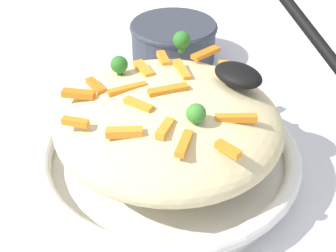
# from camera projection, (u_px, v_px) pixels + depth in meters

# --- Properties ---
(ground_plane) EXTENTS (2.40, 2.40, 0.00)m
(ground_plane) POSITION_uv_depth(u_px,v_px,m) (168.00, 172.00, 0.52)
(ground_plane) COLOR silver
(serving_bowl) EXTENTS (0.29, 0.29, 0.04)m
(serving_bowl) POSITION_uv_depth(u_px,v_px,m) (168.00, 157.00, 0.50)
(serving_bowl) COLOR white
(serving_bowl) RESTS_ON ground_plane
(pasta_mound) EXTENTS (0.24, 0.24, 0.07)m
(pasta_mound) POSITION_uv_depth(u_px,v_px,m) (168.00, 122.00, 0.47)
(pasta_mound) COLOR beige
(pasta_mound) RESTS_ON serving_bowl
(carrot_piece_0) EXTENTS (0.03, 0.03, 0.01)m
(carrot_piece_0) POSITION_uv_depth(u_px,v_px,m) (184.00, 143.00, 0.39)
(carrot_piece_0) COLOR orange
(carrot_piece_0) RESTS_ON pasta_mound
(carrot_piece_1) EXTENTS (0.01, 0.04, 0.01)m
(carrot_piece_1) POSITION_uv_depth(u_px,v_px,m) (206.00, 53.00, 0.53)
(carrot_piece_1) COLOR orange
(carrot_piece_1) RESTS_ON pasta_mound
(carrot_piece_2) EXTENTS (0.02, 0.04, 0.01)m
(carrot_piece_2) POSITION_uv_depth(u_px,v_px,m) (168.00, 90.00, 0.45)
(carrot_piece_2) COLOR orange
(carrot_piece_2) RESTS_ON pasta_mound
(carrot_piece_3) EXTENTS (0.02, 0.04, 0.01)m
(carrot_piece_3) POSITION_uv_depth(u_px,v_px,m) (127.00, 89.00, 0.46)
(carrot_piece_3) COLOR orange
(carrot_piece_3) RESTS_ON pasta_mound
(carrot_piece_4) EXTENTS (0.02, 0.01, 0.01)m
(carrot_piece_4) POSITION_uv_depth(u_px,v_px,m) (228.00, 149.00, 0.39)
(carrot_piece_4) COLOR orange
(carrot_piece_4) RESTS_ON pasta_mound
(carrot_piece_5) EXTENTS (0.04, 0.02, 0.01)m
(carrot_piece_5) POSITION_uv_depth(u_px,v_px,m) (182.00, 71.00, 0.49)
(carrot_piece_5) COLOR orange
(carrot_piece_5) RESTS_ON pasta_mound
(carrot_piece_6) EXTENTS (0.03, 0.03, 0.01)m
(carrot_piece_6) POSITION_uv_depth(u_px,v_px,m) (221.00, 68.00, 0.50)
(carrot_piece_6) COLOR orange
(carrot_piece_6) RESTS_ON pasta_mound
(carrot_piece_7) EXTENTS (0.03, 0.01, 0.01)m
(carrot_piece_7) POSITION_uv_depth(u_px,v_px,m) (96.00, 86.00, 0.47)
(carrot_piece_7) COLOR orange
(carrot_piece_7) RESTS_ON pasta_mound
(carrot_piece_8) EXTENTS (0.04, 0.02, 0.01)m
(carrot_piece_8) POSITION_uv_depth(u_px,v_px,m) (144.00, 70.00, 0.49)
(carrot_piece_8) COLOR orange
(carrot_piece_8) RESTS_ON pasta_mound
(carrot_piece_9) EXTENTS (0.03, 0.03, 0.01)m
(carrot_piece_9) POSITION_uv_depth(u_px,v_px,m) (124.00, 132.00, 0.41)
(carrot_piece_9) COLOR orange
(carrot_piece_9) RESTS_ON pasta_mound
(carrot_piece_10) EXTENTS (0.02, 0.03, 0.01)m
(carrot_piece_10) POSITION_uv_depth(u_px,v_px,m) (165.00, 128.00, 0.41)
(carrot_piece_10) COLOR orange
(carrot_piece_10) RESTS_ON pasta_mound
(carrot_piece_11) EXTENTS (0.03, 0.03, 0.01)m
(carrot_piece_11) POSITION_uv_depth(u_px,v_px,m) (236.00, 118.00, 0.42)
(carrot_piece_11) COLOR orange
(carrot_piece_11) RESTS_ON pasta_mound
(carrot_piece_12) EXTENTS (0.03, 0.03, 0.01)m
(carrot_piece_12) POSITION_uv_depth(u_px,v_px,m) (78.00, 94.00, 0.46)
(carrot_piece_12) COLOR orange
(carrot_piece_12) RESTS_ON pasta_mound
(carrot_piece_13) EXTENTS (0.02, 0.02, 0.01)m
(carrot_piece_13) POSITION_uv_depth(u_px,v_px,m) (75.00, 122.00, 0.42)
(carrot_piece_13) COLOR orange
(carrot_piece_13) RESTS_ON pasta_mound
(carrot_piece_14) EXTENTS (0.03, 0.02, 0.01)m
(carrot_piece_14) POSITION_uv_depth(u_px,v_px,m) (163.00, 59.00, 0.52)
(carrot_piece_14) COLOR orange
(carrot_piece_14) RESTS_ON pasta_mound
(carrot_piece_15) EXTENTS (0.03, 0.02, 0.01)m
(carrot_piece_15) POSITION_uv_depth(u_px,v_px,m) (138.00, 104.00, 0.44)
(carrot_piece_15) COLOR orange
(carrot_piece_15) RESTS_ON pasta_mound
(broccoli_floret_0) EXTENTS (0.02, 0.02, 0.02)m
(broccoli_floret_0) POSITION_uv_depth(u_px,v_px,m) (196.00, 114.00, 0.41)
(broccoli_floret_0) COLOR #377928
(broccoli_floret_0) RESTS_ON pasta_mound
(broccoli_floret_1) EXTENTS (0.02, 0.02, 0.02)m
(broccoli_floret_1) POSITION_uv_depth(u_px,v_px,m) (119.00, 65.00, 0.49)
(broccoli_floret_1) COLOR #296820
(broccoli_floret_1) RESTS_ON pasta_mound
(broccoli_floret_2) EXTENTS (0.02, 0.02, 0.03)m
(broccoli_floret_2) POSITION_uv_depth(u_px,v_px,m) (182.00, 40.00, 0.53)
(broccoli_floret_2) COLOR #296820
(broccoli_floret_2) RESTS_ON pasta_mound
(serving_spoon) EXTENTS (0.17, 0.12, 0.09)m
(serving_spoon) POSITION_uv_depth(u_px,v_px,m) (265.00, 55.00, 0.47)
(serving_spoon) COLOR black
(serving_spoon) RESTS_ON pasta_mound
(companion_bowl) EXTENTS (0.14, 0.14, 0.06)m
(companion_bowl) POSITION_uv_depth(u_px,v_px,m) (174.00, 39.00, 0.72)
(companion_bowl) COLOR #333842
(companion_bowl) RESTS_ON ground_plane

